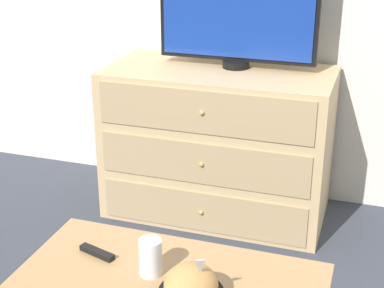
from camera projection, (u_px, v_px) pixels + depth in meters
name	position (u px, v px, depth m)	size (l,w,h in m)	color
ground_plane	(226.00, 184.00, 3.47)	(12.00, 12.00, 0.00)	#383D47
dresser	(218.00, 143.00, 3.04)	(1.12, 0.58, 0.78)	tan
tv	(238.00, 7.00, 2.82)	(0.79, 0.13, 0.58)	black
drink_cup	(151.00, 259.00, 1.77)	(0.07, 0.07, 0.12)	white
remote_control	(98.00, 253.00, 1.88)	(0.13, 0.06, 0.02)	black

